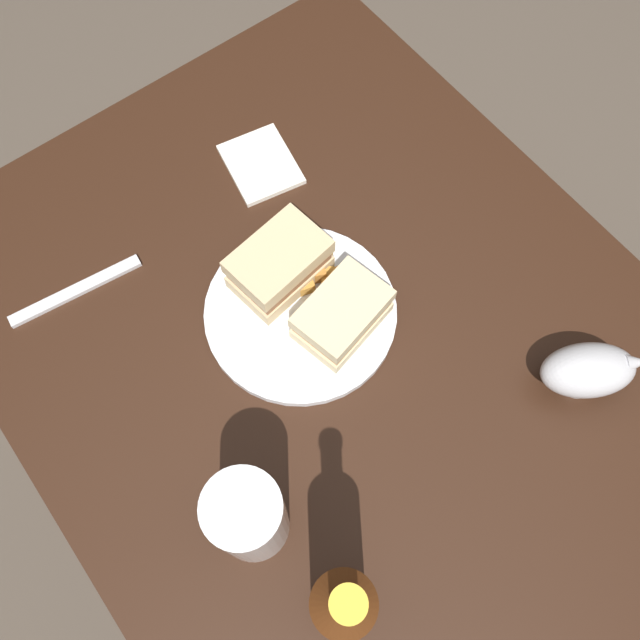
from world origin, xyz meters
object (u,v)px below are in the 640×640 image
at_px(sandwich_half_left, 342,315).
at_px(napkin, 261,164).
at_px(sandwich_half_right, 279,265).
at_px(plate, 301,312).
at_px(pint_glass, 249,518).
at_px(fork, 76,291).
at_px(cider_bottle, 342,604).
at_px(gravy_boat, 589,370).

relative_size(sandwich_half_left, napkin, 1.15).
bearing_deg(sandwich_half_right, plate, -9.09).
xyz_separation_m(pint_glass, fork, (-0.38, -0.01, -0.06)).
distance_m(plate, pint_glass, 0.27).
bearing_deg(sandwich_half_right, cider_bottle, -27.26).
height_order(gravy_boat, napkin, gravy_boat).
height_order(sandwich_half_left, pint_glass, pint_glass).
height_order(sandwich_half_left, fork, sandwich_half_left).
bearing_deg(sandwich_half_left, sandwich_half_right, -167.75).
bearing_deg(plate, fork, -133.73).
bearing_deg(fork, sandwich_half_left, 141.55).
bearing_deg(cider_bottle, fork, -175.64).
bearing_deg(fork, napkin, -170.17).
height_order(cider_bottle, fork, cider_bottle).
xyz_separation_m(plate, pint_glass, (0.18, -0.20, 0.06)).
bearing_deg(sandwich_half_right, gravy_boat, 31.78).
xyz_separation_m(napkin, fork, (0.01, -0.31, -0.00)).
bearing_deg(gravy_boat, sandwich_half_right, -148.22).
bearing_deg(cider_bottle, sandwich_half_right, 152.74).
distance_m(sandwich_half_left, cider_bottle, 0.34).
xyz_separation_m(sandwich_half_right, cider_bottle, (0.36, -0.18, 0.06)).
height_order(plate, napkin, plate).
bearing_deg(sandwich_half_left, napkin, 166.61).
distance_m(pint_glass, gravy_boat, 0.43).
height_order(pint_glass, cider_bottle, cider_bottle).
bearing_deg(pint_glass, sandwich_half_right, 138.10).
bearing_deg(gravy_boat, pint_glass, -103.97).
height_order(sandwich_half_right, cider_bottle, cider_bottle).
bearing_deg(gravy_boat, cider_bottle, -86.91).
bearing_deg(cider_bottle, gravy_boat, 93.09).
relative_size(sandwich_half_left, cider_bottle, 0.45).
xyz_separation_m(pint_glass, napkin, (-0.39, 0.29, -0.06)).
distance_m(gravy_boat, napkin, 0.51).
distance_m(plate, cider_bottle, 0.36).
height_order(pint_glass, napkin, pint_glass).
relative_size(cider_bottle, napkin, 2.53).
relative_size(gravy_boat, cider_bottle, 0.47).
xyz_separation_m(gravy_boat, napkin, (-0.50, -0.12, -0.04)).
distance_m(plate, napkin, 0.24).
bearing_deg(plate, gravy_boat, 37.61).
xyz_separation_m(sandwich_half_left, gravy_boat, (0.23, 0.19, 0.00)).
relative_size(sandwich_half_left, gravy_boat, 0.96).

